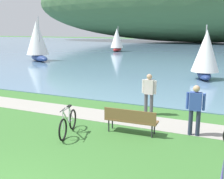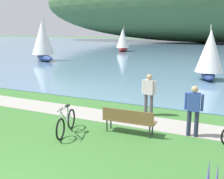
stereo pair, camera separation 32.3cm
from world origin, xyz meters
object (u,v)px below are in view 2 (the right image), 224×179
sailboat_toward_hillside (43,40)px  park_bench_near_camera (129,119)px  person_on_the_grass (194,108)px  bicycle_beside_path (66,123)px  sailboat_far_off (210,54)px  sailboat_mid_bay (123,40)px  person_at_shoreline (149,92)px

sailboat_toward_hillside → park_bench_near_camera: bearing=-43.9°
park_bench_near_camera → person_on_the_grass: 2.16m
bicycle_beside_path → sailboat_far_off: size_ratio=0.46×
sailboat_toward_hillside → sailboat_mid_bay: bearing=79.5°
park_bench_near_camera → sailboat_mid_bay: sailboat_mid_bay is taller
bicycle_beside_path → sailboat_far_off: sailboat_far_off is taller
person_on_the_grass → sailboat_far_off: sailboat_far_off is taller
park_bench_near_camera → bicycle_beside_path: bearing=-153.9°
park_bench_near_camera → person_on_the_grass: bearing=19.8°
sailboat_mid_bay → person_on_the_grass: bearing=-62.6°
bicycle_beside_path → person_at_shoreline: size_ratio=1.01×
park_bench_near_camera → bicycle_beside_path: 2.11m
person_at_shoreline → park_bench_near_camera: bearing=-88.4°
bicycle_beside_path → sailboat_mid_bay: (-11.98, 32.25, 1.44)m
sailboat_toward_hillside → sailboat_far_off: size_ratio=1.26×
person_on_the_grass → person_at_shoreline: bearing=142.1°
person_at_shoreline → sailboat_mid_bay: bearing=115.5°
person_at_shoreline → sailboat_far_off: 9.46m
bicycle_beside_path → sailboat_mid_bay: bearing=110.4°
person_at_shoreline → person_on_the_grass: (2.05, -1.59, 0.00)m
bicycle_beside_path → sailboat_mid_bay: 34.44m
bicycle_beside_path → person_at_shoreline: person_at_shoreline is taller
person_on_the_grass → sailboat_mid_bay: (-15.86, 30.61, 0.86)m
park_bench_near_camera → sailboat_far_off: sailboat_far_off is taller
person_at_shoreline → sailboat_mid_bay: (-13.81, 29.02, 0.86)m
bicycle_beside_path → person_on_the_grass: bearing=23.0°
sailboat_mid_bay → sailboat_toward_hillside: bearing=-100.5°
park_bench_near_camera → sailboat_mid_bay: size_ratio=0.48×
person_on_the_grass → sailboat_toward_hillside: size_ratio=0.36×
park_bench_near_camera → sailboat_mid_bay: 34.29m
bicycle_beside_path → person_on_the_grass: size_ratio=1.01×
person_at_shoreline → sailboat_far_off: bearing=82.7°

